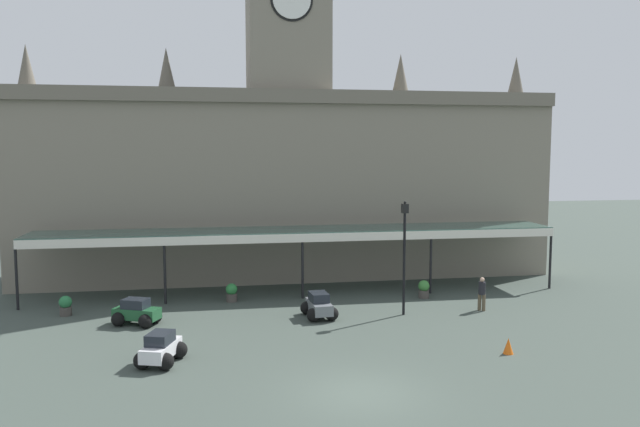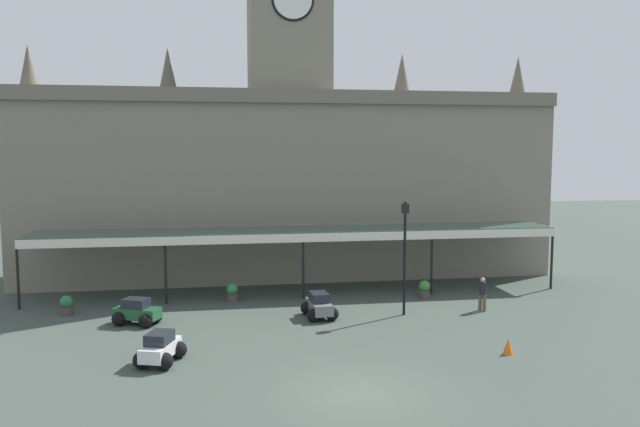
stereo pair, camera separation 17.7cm
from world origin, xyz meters
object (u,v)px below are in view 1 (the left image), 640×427
planter_forecourt_centre (232,292)px  planter_near_kerb (424,289)px  planter_by_canopy (66,305)px  car_grey_sedan (319,307)px  car_white_sedan (161,350)px  car_green_sedan (137,314)px  traffic_cone (508,346)px  pedestrian_crossing_forecourt (482,293)px  victorian_lamppost (404,245)px

planter_forecourt_centre → planter_near_kerb: bearing=-5.1°
planter_by_canopy → planter_near_kerb: (18.11, 0.54, 0.00)m
car_grey_sedan → car_white_sedan: (-6.86, -5.34, 0.00)m
car_white_sedan → planter_by_canopy: car_white_sedan is taller
car_green_sedan → car_grey_sedan: same height
car_green_sedan → car_white_sedan: same height
car_green_sedan → planter_by_canopy: car_green_sedan is taller
car_grey_sedan → traffic_cone: car_grey_sedan is taller
car_green_sedan → car_grey_sedan: 8.37m
car_green_sedan → planter_near_kerb: bearing=10.6°
car_grey_sedan → planter_by_canopy: 12.15m
car_grey_sedan → planter_near_kerb: 6.84m
planter_by_canopy → pedestrian_crossing_forecourt: bearing=-7.1°
car_grey_sedan → car_white_sedan: size_ratio=0.95×
pedestrian_crossing_forecourt → planter_near_kerb: bearing=122.6°
car_white_sedan → victorian_lamppost: victorian_lamppost is taller
planter_forecourt_centre → car_green_sedan: bearing=-140.3°
pedestrian_crossing_forecourt → planter_by_canopy: 20.20m
car_green_sedan → planter_forecourt_centre: 5.69m
planter_forecourt_centre → car_white_sedan: bearing=-107.3°
car_white_sedan → planter_by_canopy: (-5.06, 7.71, -0.01)m
pedestrian_crossing_forecourt → planter_near_kerb: 3.61m
pedestrian_crossing_forecourt → planter_by_canopy: (-20.05, 2.49, -0.42)m
pedestrian_crossing_forecourt → planter_near_kerb: pedestrian_crossing_forecourt is taller
victorian_lamppost → traffic_cone: victorian_lamppost is taller
planter_by_canopy → car_green_sedan: bearing=-31.6°
planter_near_kerb → car_grey_sedan: bearing=-154.8°
traffic_cone → planter_forecourt_centre: (-10.38, 10.29, 0.18)m
car_grey_sedan → planter_forecourt_centre: 5.53m
victorian_lamppost → planter_forecourt_centre: victorian_lamppost is taller
planter_forecourt_centre → planter_by_canopy: bearing=-169.7°
car_grey_sedan → pedestrian_crossing_forecourt: size_ratio=1.27×
planter_forecourt_centre → planter_near_kerb: size_ratio=1.00×
car_green_sedan → car_grey_sedan: bearing=-1.3°
planter_by_canopy → planter_near_kerb: bearing=1.7°
victorian_lamppost → planter_by_canopy: size_ratio=5.73×
traffic_cone → planter_near_kerb: size_ratio=0.65×
car_white_sedan → traffic_cone: car_white_sedan is taller
pedestrian_crossing_forecourt → traffic_cone: 6.62m
pedestrian_crossing_forecourt → car_grey_sedan: bearing=179.2°
car_grey_sedan → car_white_sedan: same height
pedestrian_crossing_forecourt → traffic_cone: bearing=-105.3°
car_green_sedan → planter_near_kerb: size_ratio=2.32×
pedestrian_crossing_forecourt → planter_by_canopy: size_ratio=1.74×
victorian_lamppost → planter_near_kerb: 4.73m
car_white_sedan → victorian_lamppost: size_ratio=0.40×
car_grey_sedan → car_green_sedan: bearing=178.7°
planter_by_canopy → planter_forecourt_centre: bearing=10.3°
car_green_sedan → planter_forecourt_centre: bearing=39.7°
traffic_cone → planter_near_kerb: (-0.20, 9.38, 0.18)m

